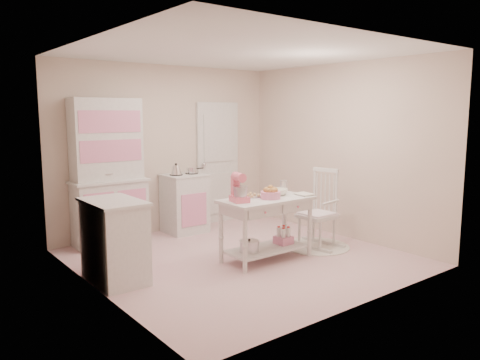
% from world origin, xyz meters
% --- Properties ---
extents(room_shell, '(3.84, 3.84, 2.62)m').
position_xyz_m(room_shell, '(0.00, 0.00, 1.65)').
color(room_shell, '#D5858E').
rests_on(room_shell, ground).
extents(door, '(0.82, 0.05, 2.04)m').
position_xyz_m(door, '(0.95, 1.87, 1.02)').
color(door, white).
rests_on(door, ground).
extents(hutch, '(1.06, 0.50, 2.08)m').
position_xyz_m(hutch, '(-1.08, 1.66, 1.04)').
color(hutch, white).
rests_on(hutch, ground).
extents(stove, '(0.62, 0.57, 0.92)m').
position_xyz_m(stove, '(0.12, 1.61, 0.46)').
color(stove, white).
rests_on(stove, ground).
extents(base_cabinet, '(0.54, 0.84, 0.92)m').
position_xyz_m(base_cabinet, '(-1.63, 0.21, 0.46)').
color(base_cabinet, white).
rests_on(base_cabinet, ground).
extents(lace_rug, '(0.92, 0.92, 0.01)m').
position_xyz_m(lace_rug, '(1.15, -0.25, 0.01)').
color(lace_rug, white).
rests_on(lace_rug, ground).
extents(rocking_chair, '(0.60, 0.80, 1.10)m').
position_xyz_m(rocking_chair, '(1.15, -0.25, 0.55)').
color(rocking_chair, white).
rests_on(rocking_chair, ground).
extents(work_table, '(1.20, 0.60, 0.80)m').
position_xyz_m(work_table, '(0.21, -0.25, 0.40)').
color(work_table, white).
rests_on(work_table, ground).
extents(stand_mixer, '(0.26, 0.32, 0.34)m').
position_xyz_m(stand_mixer, '(-0.21, -0.23, 0.97)').
color(stand_mixer, '#FB6A84').
rests_on(stand_mixer, work_table).
extents(cookie_tray, '(0.34, 0.24, 0.02)m').
position_xyz_m(cookie_tray, '(0.06, -0.07, 0.81)').
color(cookie_tray, silver).
rests_on(cookie_tray, work_table).
extents(bread_basket, '(0.25, 0.25, 0.09)m').
position_xyz_m(bread_basket, '(0.23, -0.30, 0.85)').
color(bread_basket, pink).
rests_on(bread_basket, work_table).
extents(mixing_bowl, '(0.26, 0.26, 0.08)m').
position_xyz_m(mixing_bowl, '(0.47, -0.17, 0.84)').
color(mixing_bowl, white).
rests_on(mixing_bowl, work_table).
extents(metal_pitcher, '(0.10, 0.10, 0.17)m').
position_xyz_m(metal_pitcher, '(0.65, -0.09, 0.89)').
color(metal_pitcher, silver).
rests_on(metal_pitcher, work_table).
extents(recipe_book, '(0.21, 0.26, 0.02)m').
position_xyz_m(recipe_book, '(0.66, -0.37, 0.81)').
color(recipe_book, white).
rests_on(recipe_book, work_table).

